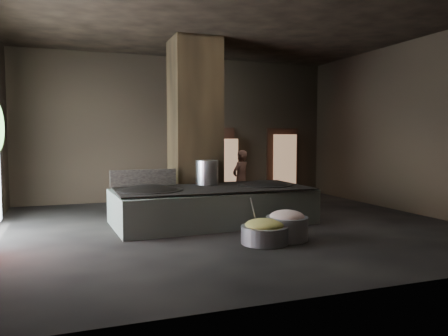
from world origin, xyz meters
name	(u,v)px	position (x,y,z in m)	size (l,w,h in m)	color
floor	(231,227)	(0.00, 0.00, -0.05)	(10.00, 9.00, 0.10)	black
ceiling	(232,19)	(0.00, 0.00, 4.55)	(10.00, 9.00, 0.10)	black
back_wall	(181,129)	(0.00, 4.55, 2.25)	(10.00, 0.10, 4.50)	black
front_wall	(363,116)	(0.00, -4.55, 2.25)	(10.00, 0.10, 4.50)	black
right_wall	(412,127)	(5.05, 0.00, 2.25)	(0.10, 9.00, 4.50)	black
pillar	(195,127)	(-0.30, 1.90, 2.25)	(1.20, 1.20, 4.50)	black
hearth_platform	(212,206)	(-0.32, 0.41, 0.39)	(4.47, 2.14, 0.78)	#A6B7A5
platform_cap	(212,188)	(-0.32, 0.41, 0.82)	(4.37, 2.10, 0.03)	black
wok_left	(150,194)	(-1.77, 0.36, 0.75)	(1.41, 1.41, 0.39)	black
wok_left_rim	(150,191)	(-1.77, 0.36, 0.82)	(1.44, 1.44, 0.05)	black
wok_right	(264,188)	(1.03, 0.46, 0.75)	(1.31, 1.31, 0.37)	black
wok_right_rim	(264,185)	(1.03, 0.46, 0.82)	(1.34, 1.34, 0.05)	black
stock_pot	(207,172)	(-0.27, 0.96, 1.13)	(0.54, 0.54, 0.58)	#AFB3B7
splash_guard	(144,178)	(-1.77, 1.16, 1.03)	(1.56, 0.06, 0.39)	black
cook	(241,179)	(1.14, 2.25, 0.81)	(0.59, 0.38, 1.62)	#905A49
veg_basin	(265,235)	(-0.02, -1.78, 0.16)	(0.89, 0.89, 0.33)	gray
veg_fill	(265,225)	(-0.02, -1.78, 0.35)	(0.73, 0.73, 0.22)	olive
ladle	(254,213)	(-0.17, -1.63, 0.55)	(0.03, 0.03, 0.70)	#AFB3B7
meat_basin	(287,228)	(0.51, -1.66, 0.22)	(0.81, 0.81, 0.45)	gray
meat_fill	(287,217)	(0.51, -1.66, 0.45)	(0.67, 0.67, 0.26)	tan
doorway_near	(217,164)	(1.20, 4.45, 1.10)	(1.18, 0.08, 2.38)	black
doorway_near_glow	(227,166)	(1.47, 4.20, 1.05)	(0.74, 0.04, 1.76)	#8C6647
doorway_far	(282,163)	(3.60, 4.45, 1.10)	(1.18, 0.08, 2.38)	black
doorway_far_glow	(285,164)	(3.61, 4.27, 1.05)	(0.87, 0.04, 2.05)	#8C6647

